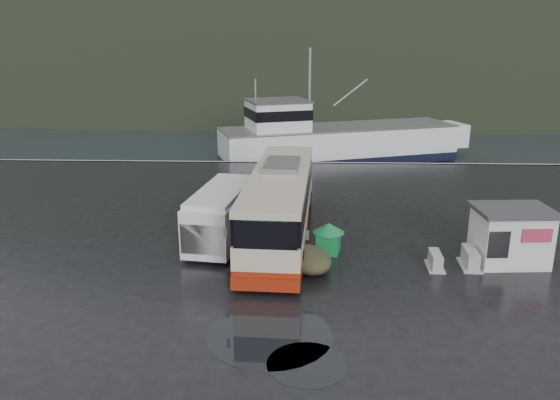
{
  "coord_description": "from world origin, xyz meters",
  "views": [
    {
      "loc": [
        0.07,
        -23.74,
        10.0
      ],
      "look_at": [
        -0.96,
        3.69,
        1.7
      ],
      "focal_mm": 35.0,
      "sensor_mm": 36.0,
      "label": 1
    }
  ],
  "objects_px": {
    "white_van": "(223,241)",
    "jersey_barrier_a": "(435,268)",
    "dome_tent": "(309,270)",
    "ticket_kiosk": "(507,262)",
    "fishing_trawler": "(339,147)",
    "waste_bin_left": "(276,259)",
    "waste_bin_right": "(328,253)",
    "jersey_barrier_b": "(498,259)",
    "jersey_barrier_c": "(469,267)",
    "coach_bus": "(280,238)"
  },
  "relations": [
    {
      "from": "white_van",
      "to": "jersey_barrier_a",
      "type": "relative_size",
      "value": 4.6
    },
    {
      "from": "dome_tent",
      "to": "jersey_barrier_a",
      "type": "xyz_separation_m",
      "value": [
        5.65,
        0.48,
        0.0
      ]
    },
    {
      "from": "coach_bus",
      "to": "fishing_trawler",
      "type": "relative_size",
      "value": 0.51
    },
    {
      "from": "waste_bin_right",
      "to": "jersey_barrier_a",
      "type": "distance_m",
      "value": 4.97
    },
    {
      "from": "white_van",
      "to": "fishing_trawler",
      "type": "bearing_deg",
      "value": 81.28
    },
    {
      "from": "ticket_kiosk",
      "to": "fishing_trawler",
      "type": "xyz_separation_m",
      "value": [
        -5.96,
        26.94,
        0.0
      ]
    },
    {
      "from": "waste_bin_right",
      "to": "jersey_barrier_b",
      "type": "height_order",
      "value": "waste_bin_right"
    },
    {
      "from": "waste_bin_right",
      "to": "fishing_trawler",
      "type": "relative_size",
      "value": 0.06
    },
    {
      "from": "jersey_barrier_b",
      "to": "coach_bus",
      "type": "bearing_deg",
      "value": 166.59
    },
    {
      "from": "waste_bin_left",
      "to": "ticket_kiosk",
      "type": "xyz_separation_m",
      "value": [
        10.62,
        0.0,
        0.0
      ]
    },
    {
      "from": "ticket_kiosk",
      "to": "fishing_trawler",
      "type": "height_order",
      "value": "fishing_trawler"
    },
    {
      "from": "dome_tent",
      "to": "ticket_kiosk",
      "type": "xyz_separation_m",
      "value": [
        9.12,
        1.22,
        0.0
      ]
    },
    {
      "from": "ticket_kiosk",
      "to": "waste_bin_right",
      "type": "bearing_deg",
      "value": 170.12
    },
    {
      "from": "dome_tent",
      "to": "fishing_trawler",
      "type": "relative_size",
      "value": 0.1
    },
    {
      "from": "jersey_barrier_a",
      "to": "jersey_barrier_b",
      "type": "xyz_separation_m",
      "value": [
        3.18,
        1.1,
        0.0
      ]
    },
    {
      "from": "fishing_trawler",
      "to": "waste_bin_right",
      "type": "bearing_deg",
      "value": -113.82
    },
    {
      "from": "fishing_trawler",
      "to": "dome_tent",
      "type": "bearing_deg",
      "value": -115.37
    },
    {
      "from": "waste_bin_left",
      "to": "jersey_barrier_b",
      "type": "xyz_separation_m",
      "value": [
        10.34,
        0.36,
        0.0
      ]
    },
    {
      "from": "coach_bus",
      "to": "jersey_barrier_b",
      "type": "distance_m",
      "value": 10.56
    },
    {
      "from": "jersey_barrier_c",
      "to": "white_van",
      "type": "bearing_deg",
      "value": 166.26
    },
    {
      "from": "dome_tent",
      "to": "waste_bin_left",
      "type": "bearing_deg",
      "value": 140.86
    },
    {
      "from": "ticket_kiosk",
      "to": "jersey_barrier_a",
      "type": "xyz_separation_m",
      "value": [
        -3.47,
        -0.74,
        0.0
      ]
    },
    {
      "from": "waste_bin_right",
      "to": "waste_bin_left",
      "type": "bearing_deg",
      "value": -160.77
    },
    {
      "from": "jersey_barrier_c",
      "to": "jersey_barrier_b",
      "type": "bearing_deg",
      "value": 30.01
    },
    {
      "from": "fishing_trawler",
      "to": "waste_bin_left",
      "type": "bearing_deg",
      "value": -118.78
    },
    {
      "from": "waste_bin_left",
      "to": "coach_bus",
      "type": "bearing_deg",
      "value": 88.64
    },
    {
      "from": "waste_bin_left",
      "to": "jersey_barrier_b",
      "type": "distance_m",
      "value": 10.34
    },
    {
      "from": "waste_bin_right",
      "to": "jersey_barrier_c",
      "type": "xyz_separation_m",
      "value": [
        6.31,
        -1.41,
        0.0
      ]
    },
    {
      "from": "dome_tent",
      "to": "ticket_kiosk",
      "type": "distance_m",
      "value": 9.2
    },
    {
      "from": "dome_tent",
      "to": "jersey_barrier_c",
      "type": "height_order",
      "value": "dome_tent"
    },
    {
      "from": "white_van",
      "to": "jersey_barrier_b",
      "type": "relative_size",
      "value": 3.91
    },
    {
      "from": "ticket_kiosk",
      "to": "jersey_barrier_b",
      "type": "height_order",
      "value": "ticket_kiosk"
    },
    {
      "from": "white_van",
      "to": "jersey_barrier_c",
      "type": "relative_size",
      "value": 3.97
    },
    {
      "from": "coach_bus",
      "to": "waste_bin_right",
      "type": "relative_size",
      "value": 8.84
    },
    {
      "from": "white_van",
      "to": "waste_bin_right",
      "type": "xyz_separation_m",
      "value": [
        5.26,
        -1.42,
        0.0
      ]
    },
    {
      "from": "dome_tent",
      "to": "jersey_barrier_b",
      "type": "height_order",
      "value": "dome_tent"
    },
    {
      "from": "white_van",
      "to": "ticket_kiosk",
      "type": "xyz_separation_m",
      "value": [
        13.43,
        -2.27,
        0.0
      ]
    },
    {
      "from": "jersey_barrier_b",
      "to": "dome_tent",
      "type": "bearing_deg",
      "value": -169.85
    },
    {
      "from": "waste_bin_right",
      "to": "white_van",
      "type": "bearing_deg",
      "value": 164.9
    },
    {
      "from": "white_van",
      "to": "jersey_barrier_a",
      "type": "xyz_separation_m",
      "value": [
        9.96,
        -3.01,
        0.0
      ]
    },
    {
      "from": "coach_bus",
      "to": "waste_bin_left",
      "type": "height_order",
      "value": "coach_bus"
    },
    {
      "from": "white_van",
      "to": "coach_bus",
      "type": "bearing_deg",
      "value": 18.68
    },
    {
      "from": "jersey_barrier_c",
      "to": "coach_bus",
      "type": "bearing_deg",
      "value": 158.82
    },
    {
      "from": "coach_bus",
      "to": "jersey_barrier_b",
      "type": "bearing_deg",
      "value": -10.41
    },
    {
      "from": "waste_bin_left",
      "to": "fishing_trawler",
      "type": "xyz_separation_m",
      "value": [
        4.66,
        26.94,
        0.0
      ]
    },
    {
      "from": "coach_bus",
      "to": "jersey_barrier_b",
      "type": "height_order",
      "value": "coach_bus"
    },
    {
      "from": "waste_bin_left",
      "to": "white_van",
      "type": "bearing_deg",
      "value": 141.08
    },
    {
      "from": "ticket_kiosk",
      "to": "jersey_barrier_a",
      "type": "relative_size",
      "value": 2.32
    },
    {
      "from": "jersey_barrier_a",
      "to": "waste_bin_right",
      "type": "bearing_deg",
      "value": 161.3
    },
    {
      "from": "waste_bin_right",
      "to": "jersey_barrier_a",
      "type": "relative_size",
      "value": 1.04
    }
  ]
}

